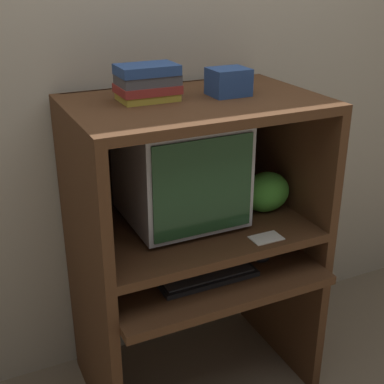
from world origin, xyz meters
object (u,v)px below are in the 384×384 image
mouse (262,258)px  snack_bag (266,192)px  crt_monitor (180,170)px  book_stack (147,83)px  storage_box (228,82)px  keyboard (206,275)px

mouse → snack_bag: snack_bag is taller
crt_monitor → book_stack: size_ratio=1.98×
mouse → snack_bag: 0.28m
crt_monitor → snack_bag: 0.40m
snack_bag → book_stack: (-0.49, 0.08, 0.49)m
mouse → storage_box: (-0.09, 0.17, 0.71)m
mouse → storage_box: storage_box is taller
crt_monitor → book_stack: bearing=176.7°
snack_bag → mouse: bearing=-124.2°
book_stack → storage_box: bearing=-10.1°
storage_box → crt_monitor: bearing=165.6°
snack_bag → keyboard: bearing=-157.3°
mouse → storage_box: size_ratio=0.49×
crt_monitor → storage_box: (0.19, -0.05, 0.34)m
crt_monitor → snack_bag: crt_monitor is taller
crt_monitor → mouse: crt_monitor is taller
book_stack → snack_bag: bearing=-9.6°
keyboard → snack_bag: bearing=22.7°
storage_box → keyboard: bearing=-134.9°
keyboard → book_stack: 0.77m
keyboard → snack_bag: 0.45m
mouse → snack_bag: size_ratio=0.34×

